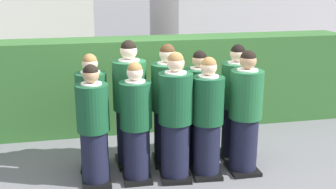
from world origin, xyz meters
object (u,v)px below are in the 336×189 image
Objects in this scene: student_rear_row_2 at (167,108)px; student_front_row_3 at (207,121)px; student_front_row_2 at (175,120)px; student_rear_row_1 at (130,107)px; student_front_row_4 at (245,116)px; student_front_row_1 at (136,126)px; student_front_row_0 at (94,129)px; student_rear_row_4 at (235,105)px; student_rear_row_0 at (93,115)px; student_rear_row_3 at (199,110)px.

student_front_row_3 is at bearing -49.35° from student_rear_row_2.
student_rear_row_2 reaches higher than student_front_row_2.
student_front_row_4 is at bearing -21.04° from student_rear_row_1.
student_front_row_4 is 1.05m from student_rear_row_2.
student_front_row_1 is 0.92× the size of student_rear_row_2.
student_front_row_0 is at bearing 179.14° from student_front_row_1.
student_rear_row_2 is 1.02× the size of student_rear_row_4.
student_rear_row_1 reaches higher than student_rear_row_0.
student_front_row_3 is at bearing -0.98° from student_front_row_2.
student_rear_row_2 is 0.97m from student_rear_row_4.
student_front_row_4 reaches higher than student_rear_row_0.
student_rear_row_3 is at bearing 87.41° from student_front_row_3.
student_rear_row_4 is (0.56, 0.46, 0.03)m from student_front_row_3.
student_rear_row_2 reaches higher than student_front_row_1.
student_rear_row_0 is at bearing 158.86° from student_front_row_3.
student_front_row_2 is at bearing -89.93° from student_rear_row_2.
student_front_row_2 is 0.48m from student_rear_row_2.
student_front_row_4 is 0.95× the size of student_rear_row_1.
student_front_row_2 reaches higher than student_rear_row_0.
student_front_row_4 is 1.04× the size of student_rear_row_3.
student_rear_row_3 is at bearing -5.07° from student_rear_row_1.
student_front_row_0 is 0.93× the size of student_rear_row_4.
student_front_row_2 is at bearing 179.02° from student_front_row_3.
student_rear_row_1 is at bearing 148.90° from student_front_row_3.
student_front_row_0 is 1.51m from student_rear_row_3.
student_front_row_2 is (0.49, -0.06, 0.06)m from student_front_row_1.
student_front_row_2 is at bearing -133.37° from student_rear_row_3.
student_rear_row_3 is 0.96× the size of student_rear_row_4.
student_front_row_0 is 0.71m from student_rear_row_1.
student_front_row_3 is 0.94× the size of student_rear_row_2.
student_rear_row_1 is 1.10× the size of student_rear_row_3.
student_rear_row_2 reaches higher than student_front_row_4.
student_rear_row_3 is at bearing 46.63° from student_front_row_2.
student_front_row_3 is 0.96× the size of student_front_row_4.
student_front_row_1 is 1.42m from student_front_row_4.
student_rear_row_1 reaches higher than student_rear_row_3.
student_rear_row_1 is (-0.92, 0.56, 0.08)m from student_front_row_3.
student_front_row_2 reaches higher than student_rear_row_4.
student_front_row_0 is at bearing -136.52° from student_rear_row_1.
student_rear_row_0 is 0.94× the size of student_rear_row_2.
student_front_row_2 reaches higher than student_rear_row_3.
student_rear_row_3 reaches higher than student_front_row_1.
student_rear_row_3 is (0.44, 0.46, -0.04)m from student_front_row_2.
student_front_row_1 is 0.50m from student_rear_row_1.
student_front_row_3 is at bearing -92.59° from student_rear_row_3.
student_front_row_4 is at bearing -15.77° from student_rear_row_0.
student_front_row_1 is at bearing 173.53° from student_front_row_2.
student_rear_row_0 is (-1.43, 0.55, -0.00)m from student_front_row_3.
student_rear_row_3 is at bearing -3.15° from student_rear_row_0.
student_front_row_4 is (0.93, -0.00, -0.01)m from student_front_row_2.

